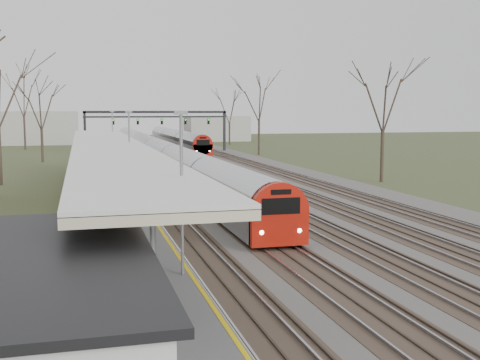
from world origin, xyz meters
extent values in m
cube|color=#474442|center=(0.00, 55.00, 0.05)|extent=(24.00, 160.00, 0.10)
cube|color=#4C3828|center=(-6.00, 55.00, 0.09)|extent=(2.60, 160.00, 0.06)
cube|color=gray|center=(-6.72, 55.00, 0.16)|extent=(0.07, 160.00, 0.12)
cube|color=gray|center=(-5.28, 55.00, 0.16)|extent=(0.07, 160.00, 0.12)
cube|color=#4C3828|center=(-2.50, 55.00, 0.09)|extent=(2.60, 160.00, 0.06)
cube|color=gray|center=(-3.22, 55.00, 0.16)|extent=(0.07, 160.00, 0.12)
cube|color=gray|center=(-1.78, 55.00, 0.16)|extent=(0.07, 160.00, 0.12)
cube|color=#4C3828|center=(1.00, 55.00, 0.09)|extent=(2.60, 160.00, 0.06)
cube|color=gray|center=(0.28, 55.00, 0.16)|extent=(0.07, 160.00, 0.12)
cube|color=gray|center=(1.72, 55.00, 0.16)|extent=(0.07, 160.00, 0.12)
cube|color=#4C3828|center=(4.50, 55.00, 0.09)|extent=(2.60, 160.00, 0.06)
cube|color=gray|center=(3.78, 55.00, 0.16)|extent=(0.07, 160.00, 0.12)
cube|color=gray|center=(5.22, 55.00, 0.16)|extent=(0.07, 160.00, 0.12)
cube|color=#4C3828|center=(8.00, 55.00, 0.09)|extent=(2.60, 160.00, 0.06)
cube|color=gray|center=(7.28, 55.00, 0.16)|extent=(0.07, 160.00, 0.12)
cube|color=gray|center=(8.72, 55.00, 0.16)|extent=(0.07, 160.00, 0.12)
cube|color=#9E9B93|center=(-9.05, 37.50, 0.50)|extent=(3.50, 69.00, 1.00)
cylinder|color=slate|center=(-9.05, 10.00, 2.50)|extent=(0.14, 0.14, 3.00)
cylinder|color=slate|center=(-9.05, 18.00, 2.50)|extent=(0.14, 0.14, 3.00)
cylinder|color=slate|center=(-9.05, 26.00, 2.50)|extent=(0.14, 0.14, 3.00)
cylinder|color=slate|center=(-9.05, 34.00, 2.50)|extent=(0.14, 0.14, 3.00)
cylinder|color=slate|center=(-9.05, 42.00, 2.50)|extent=(0.14, 0.14, 3.00)
cylinder|color=slate|center=(-9.05, 50.00, 2.50)|extent=(0.14, 0.14, 3.00)
cube|color=silver|center=(-9.05, 33.00, 4.05)|extent=(4.10, 50.00, 0.12)
cube|color=beige|center=(-9.05, 33.00, 3.88)|extent=(4.10, 50.00, 0.25)
cube|color=black|center=(-10.00, 85.00, 3.00)|extent=(0.35, 0.35, 6.00)
cube|color=black|center=(10.50, 85.00, 3.00)|extent=(0.35, 0.35, 6.00)
cube|color=black|center=(0.25, 85.00, 5.90)|extent=(21.00, 0.35, 0.35)
cube|color=black|center=(0.25, 85.00, 5.20)|extent=(21.00, 0.25, 0.25)
cube|color=black|center=(-6.00, 84.80, 4.50)|extent=(0.32, 0.22, 0.85)
sphere|color=#0CFF19|center=(-6.00, 84.66, 4.75)|extent=(0.16, 0.16, 0.16)
cube|color=black|center=(-2.50, 84.80, 4.50)|extent=(0.32, 0.22, 0.85)
sphere|color=#0CFF19|center=(-2.50, 84.66, 4.75)|extent=(0.16, 0.16, 0.16)
cube|color=black|center=(1.00, 84.80, 4.50)|extent=(0.32, 0.22, 0.85)
sphere|color=#0CFF19|center=(1.00, 84.66, 4.75)|extent=(0.16, 0.16, 0.16)
cube|color=black|center=(4.50, 84.80, 4.50)|extent=(0.32, 0.22, 0.85)
sphere|color=#0CFF19|center=(4.50, 84.66, 4.75)|extent=(0.16, 0.16, 0.16)
cube|color=black|center=(8.00, 84.80, 4.50)|extent=(0.32, 0.22, 0.85)
sphere|color=#0CFF19|center=(8.00, 84.66, 4.75)|extent=(0.16, 0.16, 0.16)
cylinder|color=#2D231C|center=(-17.00, 48.00, 2.48)|extent=(0.30, 0.30, 4.95)
cylinder|color=#2D231C|center=(14.00, 42.00, 2.25)|extent=(0.30, 0.30, 4.50)
cube|color=#A4A7AE|center=(-2.50, 65.07, 1.10)|extent=(2.55, 90.00, 1.60)
cylinder|color=#A4A7AE|center=(-2.50, 65.07, 1.75)|extent=(2.60, 89.70, 2.60)
cube|color=black|center=(-2.50, 65.07, 1.85)|extent=(2.62, 89.40, 0.55)
cube|color=#A51509|center=(-2.50, 20.17, 1.05)|extent=(2.55, 0.50, 1.50)
cylinder|color=#A51509|center=(-2.50, 20.22, 1.75)|extent=(2.60, 0.60, 2.60)
cube|color=black|center=(-2.50, 19.95, 2.05)|extent=(1.70, 0.12, 0.70)
sphere|color=white|center=(-3.35, 19.97, 0.95)|extent=(0.22, 0.22, 0.22)
sphere|color=white|center=(-1.65, 19.97, 0.95)|extent=(0.22, 0.22, 0.22)
cube|color=black|center=(-2.50, 65.07, 0.17)|extent=(1.80, 89.00, 0.35)
cube|color=#A4A7AE|center=(4.50, 94.16, 1.10)|extent=(2.55, 45.00, 1.60)
cylinder|color=#A4A7AE|center=(4.50, 94.16, 1.75)|extent=(2.60, 44.70, 2.60)
cube|color=black|center=(4.50, 94.16, 1.85)|extent=(2.62, 44.40, 0.55)
cube|color=#A51509|center=(4.50, 71.76, 1.05)|extent=(2.55, 0.50, 1.50)
cylinder|color=#A51509|center=(4.50, 71.81, 1.75)|extent=(2.60, 0.60, 2.60)
cube|color=black|center=(4.50, 71.54, 2.05)|extent=(1.70, 0.12, 0.70)
sphere|color=white|center=(3.65, 71.56, 0.95)|extent=(0.22, 0.22, 0.22)
sphere|color=white|center=(5.35, 71.56, 0.95)|extent=(0.22, 0.22, 0.22)
cube|color=black|center=(4.50, 94.16, 0.17)|extent=(1.80, 44.00, 0.35)
imported|color=#3D2F5C|center=(-9.40, 13.46, 1.84)|extent=(0.44, 0.63, 1.67)
camera|label=1|loc=(-10.62, -3.93, 6.05)|focal=45.00mm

